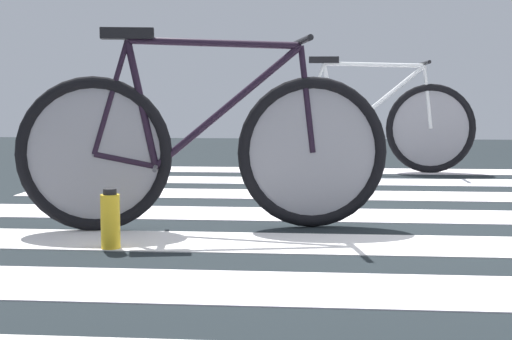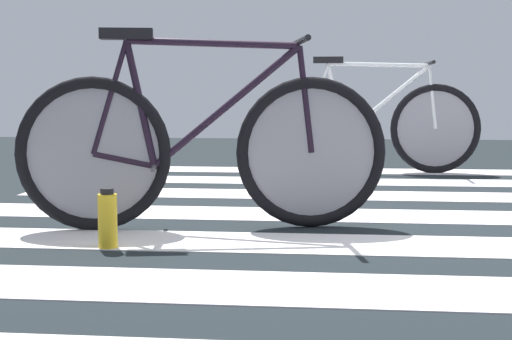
% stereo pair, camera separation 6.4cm
% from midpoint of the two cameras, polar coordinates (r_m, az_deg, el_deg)
% --- Properties ---
extents(ground, '(18.00, 14.00, 0.02)m').
position_cam_midpoint_polar(ground, '(3.81, 13.96, -4.12)').
color(ground, black).
extents(crosswalk_markings, '(5.38, 5.01, 0.00)m').
position_cam_midpoint_polar(crosswalk_markings, '(4.01, 13.84, -3.46)').
color(crosswalk_markings, silver).
rests_on(crosswalk_markings, ground).
extents(bicycle_1_of_2, '(1.72, 0.55, 0.93)m').
position_cam_midpoint_polar(bicycle_1_of_2, '(3.51, -3.55, 1.72)').
color(bicycle_1_of_2, black).
rests_on(bicycle_1_of_2, ground).
extents(bicycle_2_of_2, '(1.74, 0.52, 0.93)m').
position_cam_midpoint_polar(bicycle_2_of_2, '(6.13, 9.00, 3.39)').
color(bicycle_2_of_2, black).
rests_on(bicycle_2_of_2, ground).
extents(water_bottle, '(0.08, 0.08, 0.25)m').
position_cam_midpoint_polar(water_bottle, '(3.14, -10.65, -3.75)').
color(water_bottle, gold).
rests_on(water_bottle, ground).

